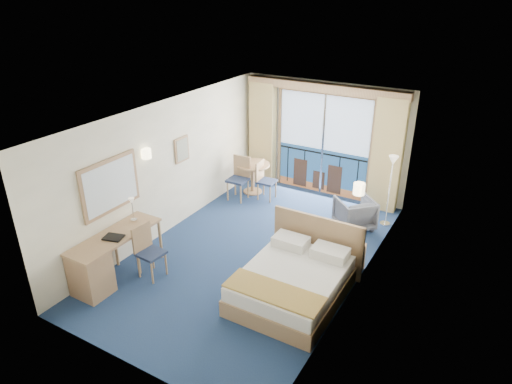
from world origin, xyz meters
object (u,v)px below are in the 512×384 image
round_table (253,171)px  desk_chair (147,248)px  table_chair_a (264,178)px  table_chair_b (240,175)px  armchair (355,213)px  floor_lamp (392,173)px  bed (294,281)px  desk (96,267)px  nightstand (351,258)px

round_table → desk_chair: bearing=-87.4°
table_chair_a → table_chair_b: 0.57m
armchair → desk_chair: 4.29m
table_chair_b → floor_lamp: bearing=5.1°
desk_chair → table_chair_b: 3.48m
bed → desk: (-2.91, -1.47, 0.15)m
nightstand → desk_chair: size_ratio=0.55×
floor_lamp → table_chair_a: floor_lamp is taller
desk → nightstand: bearing=37.2°
round_table → table_chair_b: table_chair_b is taller
desk_chair → table_chair_b: size_ratio=0.93×
nightstand → round_table: 3.80m
armchair → desk: 5.15m
round_table → table_chair_b: size_ratio=0.80×
bed → desk_chair: bearing=-163.7°
floor_lamp → desk_chair: size_ratio=1.63×
desk_chair → round_table: (-0.17, 3.89, 0.03)m
floor_lamp → desk: floor_lamp is taller
table_chair_a → round_table: bearing=65.1°
desk → table_chair_b: bearing=87.8°
bed → table_chair_b: bed is taller
nightstand → desk_chair: desk_chair is taller
armchair → table_chair_b: (-2.84, 0.03, 0.25)m
bed → table_chair_a: bed is taller
nightstand → armchair: size_ratio=0.71×
table_chair_b → desk: bearing=-94.4°
bed → floor_lamp: 3.36m
floor_lamp → nightstand: bearing=-91.8°
desk → table_chair_a: (0.66, 4.48, 0.07)m
table_chair_b → bed: bearing=-47.2°
nightstand → floor_lamp: size_ratio=0.34×
bed → nightstand: bed is taller
round_table → table_chair_a: (0.40, -0.16, -0.04)m
nightstand → table_chair_b: table_chair_b is taller
table_chair_a → bed: bearing=-146.6°
desk → round_table: desk is taller
nightstand → table_chair_a: size_ratio=0.57×
bed → desk: 3.26m
desk_chair → table_chair_a: size_ratio=1.04×
armchair → floor_lamp: size_ratio=0.47×
bed → table_chair_b: bearing=135.0°
armchair → desk_chair: bearing=7.6°
floor_lamp → desk: size_ratio=0.90×
round_table → floor_lamp: bearing=0.1°
bed → desk: bed is taller
desk → desk_chair: (0.44, 0.75, 0.09)m
armchair → desk: bearing=8.7°
desk → floor_lamp: bearing=52.7°
desk → table_chair_a: 4.53m
bed → armchair: bed is taller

